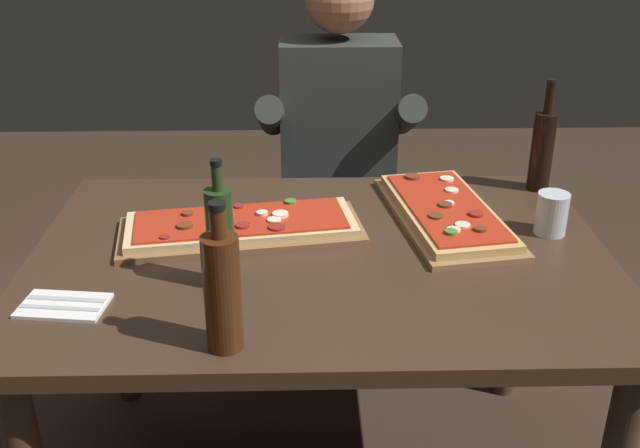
% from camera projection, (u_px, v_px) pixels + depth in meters
% --- Properties ---
extents(dining_table, '(1.40, 0.96, 0.74)m').
position_uv_depth(dining_table, '(320.00, 285.00, 1.83)').
color(dining_table, '#3D2B1E').
rests_on(dining_table, ground_plane).
extents(pizza_rectangular_front, '(0.64, 0.33, 0.05)m').
position_uv_depth(pizza_rectangular_front, '(241.00, 227.00, 1.87)').
color(pizza_rectangular_front, brown).
rests_on(pizza_rectangular_front, dining_table).
extents(pizza_rectangular_left, '(0.33, 0.57, 0.05)m').
position_uv_depth(pizza_rectangular_left, '(446.00, 213.00, 1.95)').
color(pizza_rectangular_left, olive).
rests_on(pizza_rectangular_left, dining_table).
extents(wine_bottle_dark, '(0.06, 0.06, 0.32)m').
position_uv_depth(wine_bottle_dark, '(542.00, 149.00, 2.10)').
color(wine_bottle_dark, black).
rests_on(wine_bottle_dark, dining_table).
extents(oil_bottle_amber, '(0.07, 0.07, 0.30)m').
position_uv_depth(oil_bottle_amber, '(222.00, 290.00, 1.38)').
color(oil_bottle_amber, '#47230F').
rests_on(oil_bottle_amber, dining_table).
extents(vinegar_bottle_green, '(0.06, 0.06, 0.30)m').
position_uv_depth(vinegar_bottle_green, '(221.00, 236.00, 1.59)').
color(vinegar_bottle_green, '#233819').
rests_on(vinegar_bottle_green, dining_table).
extents(tumbler_near_camera, '(0.08, 0.08, 0.11)m').
position_uv_depth(tumbler_near_camera, '(552.00, 214.00, 1.86)').
color(tumbler_near_camera, silver).
rests_on(tumbler_near_camera, dining_table).
extents(napkin_cutlery_set, '(0.19, 0.13, 0.01)m').
position_uv_depth(napkin_cutlery_set, '(64.00, 306.00, 1.56)').
color(napkin_cutlery_set, white).
rests_on(napkin_cutlery_set, dining_table).
extents(diner_chair, '(0.44, 0.44, 0.87)m').
position_uv_depth(diner_chair, '(336.00, 204.00, 2.67)').
color(diner_chair, '#3D2B1E').
rests_on(diner_chair, ground_plane).
extents(seated_diner, '(0.53, 0.41, 1.33)m').
position_uv_depth(seated_diner, '(338.00, 148.00, 2.45)').
color(seated_diner, '#23232D').
rests_on(seated_diner, ground_plane).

